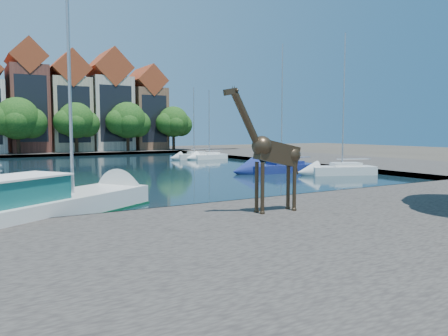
# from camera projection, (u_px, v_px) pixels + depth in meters

# --- Properties ---
(ground) EXTENTS (160.00, 160.00, 0.00)m
(ground) POSITION_uv_depth(u_px,v_px,m) (258.00, 207.00, 21.90)
(ground) COLOR #38332B
(ground) RESTS_ON ground
(water_basin) EXTENTS (38.00, 50.00, 0.08)m
(water_basin) POSITION_uv_depth(u_px,v_px,m) (116.00, 169.00, 42.46)
(water_basin) COLOR black
(water_basin) RESTS_ON ground
(near_quay) EXTENTS (50.00, 14.00, 0.50)m
(near_quay) POSITION_uv_depth(u_px,v_px,m) (369.00, 230.00, 15.88)
(near_quay) COLOR #46423D
(near_quay) RESTS_ON ground
(far_quay) EXTENTS (60.00, 16.00, 0.50)m
(far_quay) POSITION_uv_depth(u_px,v_px,m) (56.00, 153.00, 69.85)
(far_quay) COLOR #46423D
(far_quay) RESTS_ON ground
(right_quay) EXTENTS (14.00, 52.00, 0.50)m
(right_quay) POSITION_uv_depth(u_px,v_px,m) (311.00, 159.00, 55.15)
(right_quay) COLOR #46423D
(right_quay) RESTS_ON ground
(townhouse_center) EXTENTS (5.44, 9.18, 16.93)m
(townhouse_center) POSITION_uv_depth(u_px,v_px,m) (27.00, 101.00, 67.10)
(townhouse_center) COLOR brown
(townhouse_center) RESTS_ON far_quay
(townhouse_east_inner) EXTENTS (5.94, 9.18, 15.79)m
(townhouse_east_inner) POSITION_uv_depth(u_px,v_px,m) (68.00, 106.00, 70.21)
(townhouse_east_inner) COLOR #BEAE88
(townhouse_east_inner) RESTS_ON far_quay
(townhouse_east_mid) EXTENTS (6.43, 9.18, 16.65)m
(townhouse_east_mid) POSITION_uv_depth(u_px,v_px,m) (108.00, 105.00, 73.48)
(townhouse_east_mid) COLOR beige
(townhouse_east_mid) RESTS_ON far_quay
(townhouse_east_end) EXTENTS (5.44, 9.18, 14.43)m
(townhouse_east_end) POSITION_uv_depth(u_px,v_px,m) (145.00, 112.00, 76.87)
(townhouse_east_end) COLOR brown
(townhouse_east_end) RESTS_ON far_quay
(far_tree_mid_west) EXTENTS (7.80, 6.00, 8.00)m
(far_tree_mid_west) POSITION_uv_depth(u_px,v_px,m) (18.00, 120.00, 61.70)
(far_tree_mid_west) COLOR #332114
(far_tree_mid_west) RESTS_ON far_quay
(far_tree_mid_east) EXTENTS (7.02, 5.40, 7.52)m
(far_tree_mid_east) POSITION_uv_depth(u_px,v_px,m) (77.00, 122.00, 65.78)
(far_tree_mid_east) COLOR #332114
(far_tree_mid_east) RESTS_ON far_quay
(far_tree_east) EXTENTS (7.54, 5.80, 7.84)m
(far_tree_east) POSITION_uv_depth(u_px,v_px,m) (128.00, 121.00, 69.84)
(far_tree_east) COLOR #332114
(far_tree_east) RESTS_ON far_quay
(far_tree_far_east) EXTENTS (6.76, 5.20, 7.36)m
(far_tree_far_east) POSITION_uv_depth(u_px,v_px,m) (174.00, 123.00, 73.92)
(far_tree_far_east) COLOR #332114
(far_tree_far_east) RESTS_ON far_quay
(giraffe_statue) EXTENTS (3.51, 0.67, 5.02)m
(giraffe_statue) POSITION_uv_depth(u_px,v_px,m) (271.00, 152.00, 17.87)
(giraffe_statue) COLOR #372A1B
(giraffe_statue) RESTS_ON near_quay
(motorsailer) EXTENTS (9.78, 7.80, 10.08)m
(motorsailer) POSITION_uv_depth(u_px,v_px,m) (47.00, 202.00, 18.47)
(motorsailer) COLOR silver
(motorsailer) RESTS_ON water_basin
(sailboat_right_a) EXTENTS (5.82, 3.81, 11.84)m
(sailboat_right_a) POSITION_uv_depth(u_px,v_px,m) (342.00, 168.00, 37.11)
(sailboat_right_a) COLOR silver
(sailboat_right_a) RESTS_ON water_basin
(sailboat_right_b) EXTENTS (7.12, 2.77, 11.38)m
(sailboat_right_b) POSITION_uv_depth(u_px,v_px,m) (281.00, 166.00, 39.45)
(sailboat_right_b) COLOR navy
(sailboat_right_b) RESTS_ON water_basin
(sailboat_right_c) EXTENTS (5.05, 2.30, 8.98)m
(sailboat_right_c) POSITION_uv_depth(u_px,v_px,m) (209.00, 155.00, 57.28)
(sailboat_right_c) COLOR white
(sailboat_right_c) RESTS_ON water_basin
(sailboat_right_d) EXTENTS (4.69, 1.65, 9.28)m
(sailboat_right_d) POSITION_uv_depth(u_px,v_px,m) (194.00, 155.00, 56.68)
(sailboat_right_d) COLOR silver
(sailboat_right_d) RESTS_ON water_basin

